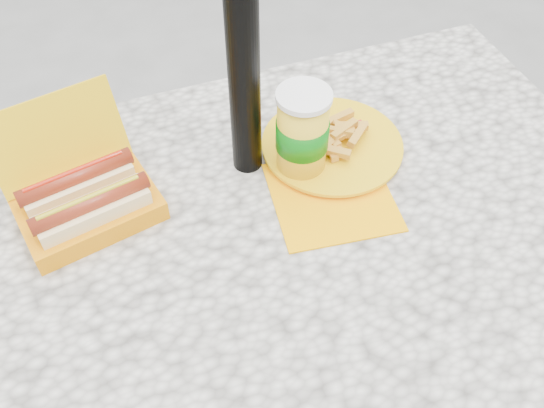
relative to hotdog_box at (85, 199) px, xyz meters
name	(u,v)px	position (x,y,z in m)	size (l,w,h in m)	color
picnic_table	(279,270)	(0.28, -0.14, -0.15)	(1.20, 0.80, 0.75)	beige
hotdog_box	(85,199)	(0.00, 0.00, 0.00)	(0.25, 0.23, 0.17)	#E2AF0B
fries_plate	(331,147)	(0.42, 0.00, -0.02)	(0.28, 0.34, 0.05)	#FFA500
soda_cup	(302,134)	(0.36, -0.02, 0.04)	(0.09, 0.09, 0.17)	yellow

